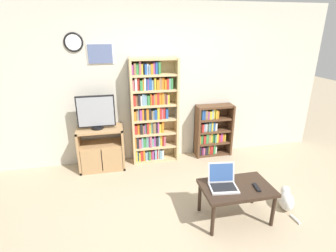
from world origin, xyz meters
TOP-DOWN VIEW (x-y plane):
  - ground_plane at (0.00, 0.00)m, footprint 18.00×18.00m
  - wall_back at (-0.01, 1.84)m, footprint 5.76×0.09m
  - tv_stand at (-1.12, 1.57)m, footprint 0.72×0.41m
  - television at (-1.14, 1.56)m, footprint 0.58×0.18m
  - bookshelf_tall at (-0.25, 1.68)m, footprint 0.78×0.25m
  - bookshelf_short at (0.82, 1.68)m, footprint 0.66×0.26m
  - coffee_table at (0.47, -0.04)m, footprint 0.83×0.53m
  - laptop at (0.31, 0.00)m, footprint 0.35×0.33m
  - remote_near_laptop at (0.68, -0.12)m, footprint 0.07×0.16m
  - cat at (1.21, -0.00)m, footprint 0.26×0.48m

SIDE VIEW (x-z plane):
  - ground_plane at x=0.00m, z-range 0.00..0.00m
  - cat at x=1.21m, z-range -0.02..0.27m
  - tv_stand at x=-1.12m, z-range 0.00..0.70m
  - coffee_table at x=0.47m, z-range 0.17..0.61m
  - remote_near_laptop at x=0.68m, z-range 0.44..0.46m
  - bookshelf_short at x=0.82m, z-range -0.01..0.92m
  - laptop at x=0.31m, z-range 0.38..0.64m
  - bookshelf_tall at x=-0.25m, z-range 0.00..1.77m
  - television at x=-1.14m, z-range 0.70..1.24m
  - wall_back at x=-0.01m, z-range 0.00..2.60m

